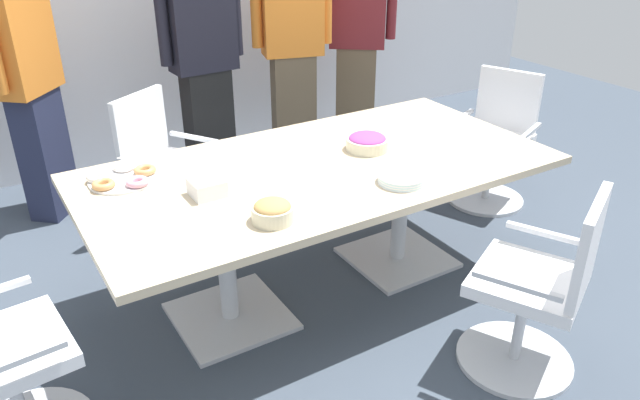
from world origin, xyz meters
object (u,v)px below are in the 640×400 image
(office_chair_3, at_px, (539,294))
(person_standing_0, at_px, (28,78))
(office_chair_0, at_px, (494,146))
(conference_table, at_px, (320,187))
(office_chair_1, at_px, (166,175))
(snack_bowl_candy_mix, at_px, (367,142))
(snack_bowl_cookies, at_px, (273,211))
(person_standing_2, at_px, (292,42))
(plate_stack, at_px, (402,179))
(person_standing_3, at_px, (357,35))
(donut_platter, at_px, (122,177))
(napkin_pile, at_px, (207,187))
(person_standing_1, at_px, (203,56))

(office_chair_3, xyz_separation_m, person_standing_0, (-1.58, 2.79, 0.54))
(office_chair_0, bearing_deg, conference_table, 78.57)
(office_chair_1, relative_size, person_standing_0, 0.50)
(office_chair_0, distance_m, snack_bowl_candy_mix, 1.39)
(office_chair_3, bearing_deg, snack_bowl_cookies, 119.10)
(person_standing_2, bearing_deg, conference_table, 80.81)
(office_chair_1, height_order, plate_stack, office_chair_1)
(person_standing_3, bearing_deg, snack_bowl_cookies, 85.03)
(snack_bowl_candy_mix, height_order, donut_platter, snack_bowl_candy_mix)
(person_standing_0, relative_size, donut_platter, 5.49)
(person_standing_3, height_order, napkin_pile, person_standing_3)
(person_standing_0, bearing_deg, conference_table, 73.44)
(conference_table, bearing_deg, person_standing_0, 122.22)
(person_standing_0, xyz_separation_m, snack_bowl_candy_mix, (1.42, -1.68, -0.15))
(office_chair_1, xyz_separation_m, person_standing_3, (1.86, 0.59, 0.55))
(office_chair_3, bearing_deg, person_standing_2, 57.95)
(office_chair_1, distance_m, plate_stack, 1.65)
(office_chair_3, bearing_deg, donut_platter, 108.45)
(office_chair_1, xyz_separation_m, person_standing_2, (1.23, 0.53, 0.59))
(person_standing_2, distance_m, plate_stack, 2.05)
(person_standing_3, bearing_deg, person_standing_1, 41.00)
(office_chair_1, bearing_deg, plate_stack, 84.33)
(conference_table, relative_size, donut_platter, 7.29)
(person_standing_1, relative_size, napkin_pile, 12.64)
(person_standing_2, height_order, person_standing_3, person_standing_2)
(person_standing_1, bearing_deg, person_standing_2, 179.70)
(snack_bowl_cookies, bearing_deg, snack_bowl_candy_mix, 28.84)
(office_chair_0, xyz_separation_m, person_standing_2, (-0.90, 1.27, 0.59))
(person_standing_0, bearing_deg, person_standing_1, 122.12)
(plate_stack, bearing_deg, donut_platter, 147.66)
(person_standing_3, bearing_deg, person_standing_2, 42.53)
(person_standing_2, relative_size, donut_platter, 5.72)
(person_standing_1, height_order, snack_bowl_candy_mix, person_standing_1)
(person_standing_0, distance_m, person_standing_1, 1.12)
(plate_stack, height_order, napkin_pile, napkin_pile)
(napkin_pile, bearing_deg, conference_table, 2.07)
(conference_table, height_order, office_chair_0, office_chair_0)
(donut_platter, distance_m, napkin_pile, 0.46)
(office_chair_0, xyz_separation_m, office_chair_1, (-2.13, 0.73, 0.00))
(office_chair_3, relative_size, snack_bowl_candy_mix, 3.99)
(snack_bowl_cookies, height_order, napkin_pile, snack_bowl_cookies)
(office_chair_3, bearing_deg, plate_stack, 84.84)
(office_chair_1, distance_m, person_standing_2, 1.46)
(office_chair_1, relative_size, office_chair_3, 1.00)
(snack_bowl_cookies, xyz_separation_m, napkin_pile, (-0.14, 0.38, -0.01))
(person_standing_3, bearing_deg, conference_table, 87.44)
(plate_stack, xyz_separation_m, napkin_pile, (-0.85, 0.36, 0.02))
(conference_table, distance_m, office_chair_0, 1.68)
(person_standing_3, distance_m, snack_bowl_candy_mix, 1.91)
(office_chair_1, bearing_deg, office_chair_3, 82.78)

